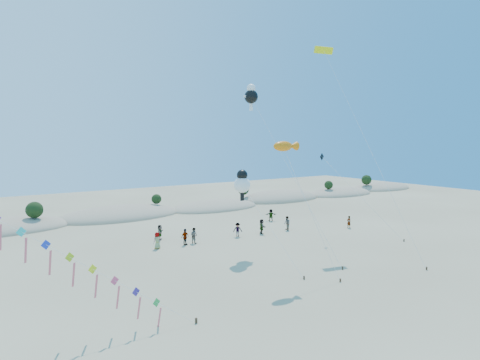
% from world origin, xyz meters
% --- Properties ---
extents(ground, '(160.00, 160.00, 0.00)m').
position_xyz_m(ground, '(0.00, 0.00, 0.00)').
color(ground, gray).
rests_on(ground, ground).
extents(dune_ridge, '(145.30, 11.49, 5.57)m').
position_xyz_m(dune_ridge, '(1.06, 45.14, 0.11)').
color(dune_ridge, gray).
rests_on(dune_ridge, ground).
extents(fish_kite, '(3.65, 4.96, 11.68)m').
position_xyz_m(fish_kite, '(4.21, 10.94, 11.20)').
color(fish_kite, '#3F2D1E').
rests_on(fish_kite, ground).
extents(cartoon_kite_low, '(1.64, 9.65, 8.82)m').
position_xyz_m(cartoon_kite_low, '(4.00, 17.39, 7.49)').
color(cartoon_kite_low, '#3F2D1E').
rests_on(cartoon_kite_low, ground).
extents(cartoon_kite_high, '(2.00, 14.64, 18.18)m').
position_xyz_m(cartoon_kite_high, '(8.59, 22.38, 16.88)').
color(cartoon_kite_high, '#3F2D1E').
rests_on(cartoon_kite_high, ground).
extents(parafoil_kite, '(2.58, 15.37, 22.74)m').
position_xyz_m(parafoil_kite, '(16.68, 18.85, 21.89)').
color(parafoil_kite, '#3F2D1E').
rests_on(parafoil_kite, ground).
extents(dark_kite, '(6.61, 7.55, 10.22)m').
position_xyz_m(dark_kite, '(18.55, 16.78, 6.81)').
color(dark_kite, '#3F2D1E').
rests_on(dark_kite, ground).
extents(beachgoers, '(26.27, 10.31, 1.86)m').
position_xyz_m(beachgoers, '(7.94, 25.48, 0.90)').
color(beachgoers, slate).
rests_on(beachgoers, ground).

